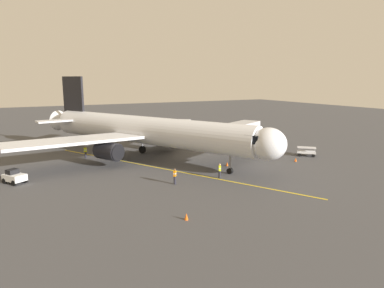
% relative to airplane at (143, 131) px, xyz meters
% --- Properties ---
extents(ground_plane, '(220.00, 220.00, 0.00)m').
position_rel_airplane_xyz_m(ground_plane, '(0.27, -0.87, -4.00)').
color(ground_plane, '#424244').
extents(apron_lead_in_line, '(18.52, 35.68, 0.01)m').
position_rel_airplane_xyz_m(apron_lead_in_line, '(-0.13, 6.25, -4.00)').
color(apron_lead_in_line, yellow).
rests_on(apron_lead_in_line, ground).
extents(airplane, '(31.42, 37.35, 11.50)m').
position_rel_airplane_xyz_m(airplane, '(0.00, 0.00, 0.00)').
color(airplane, silver).
rests_on(airplane, ground).
extents(jet_bridge, '(10.98, 7.34, 5.40)m').
position_rel_airplane_xyz_m(jet_bridge, '(-9.94, 7.57, -0.24)').
color(jet_bridge, '#B7B7BC').
rests_on(jet_bridge, ground).
extents(ground_crew_marshaller, '(0.40, 0.47, 1.71)m').
position_rel_airplane_xyz_m(ground_crew_marshaller, '(-4.19, 13.32, -3.12)').
color(ground_crew_marshaller, '#23232D').
rests_on(ground_crew_marshaller, ground).
extents(ground_crew_wing_walker, '(0.46, 0.37, 1.71)m').
position_rel_airplane_xyz_m(ground_crew_wing_walker, '(7.22, -4.26, -3.12)').
color(ground_crew_wing_walker, '#23232D').
rests_on(ground_crew_wing_walker, ground).
extents(ground_crew_loader, '(0.45, 0.46, 1.71)m').
position_rel_airplane_xyz_m(ground_crew_loader, '(1.24, 12.99, -3.12)').
color(ground_crew_loader, '#23232D').
rests_on(ground_crew_loader, ground).
extents(box_truck_near_nose, '(3.87, 4.98, 2.62)m').
position_rel_airplane_xyz_m(box_truck_near_nose, '(-11.62, -16.02, -2.62)').
color(box_truck_near_nose, '#9E9EA3').
rests_on(box_truck_near_nose, ground).
extents(baggage_cart_portside, '(2.85, 2.81, 1.27)m').
position_rel_airplane_xyz_m(baggage_cart_portside, '(-21.68, 9.31, -3.35)').
color(baggage_cart_portside, white).
rests_on(baggage_cart_portside, ground).
extents(tug_starboard_side, '(2.52, 2.75, 1.50)m').
position_rel_airplane_xyz_m(tug_starboard_side, '(16.38, 4.57, -3.30)').
color(tug_starboard_side, white).
rests_on(tug_starboard_side, ground).
extents(safety_cone_nose_left, '(0.32, 0.32, 0.55)m').
position_rel_airplane_xyz_m(safety_cone_nose_left, '(-8.10, 8.92, -3.73)').
color(safety_cone_nose_left, '#F2590F').
rests_on(safety_cone_nose_left, ground).
extents(safety_cone_nose_right, '(0.32, 0.32, 0.55)m').
position_rel_airplane_xyz_m(safety_cone_nose_right, '(-17.75, 11.22, -3.73)').
color(safety_cone_nose_right, '#F2590F').
rests_on(safety_cone_nose_right, ground).
extents(safety_cone_wing_port, '(0.32, 0.32, 0.55)m').
position_rel_airplane_xyz_m(safety_cone_wing_port, '(4.44, 22.05, -3.73)').
color(safety_cone_wing_port, '#F2590F').
rests_on(safety_cone_wing_port, ground).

